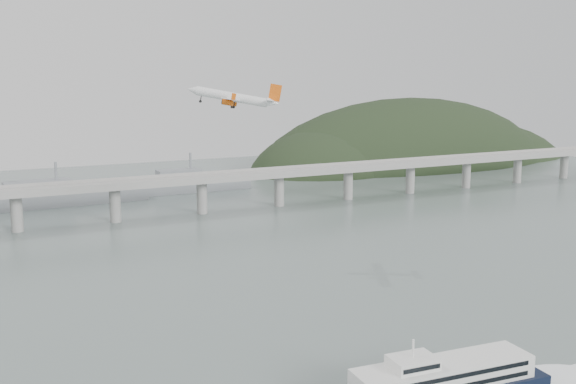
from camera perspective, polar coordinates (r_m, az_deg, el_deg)
ground at (r=212.14m, az=7.08°, el=-11.87°), size 900.00×900.00×0.00m
bridge at (r=383.27m, az=-10.29°, el=0.50°), size 800.00×22.00×23.90m
headland at (r=641.66m, az=11.12°, el=0.78°), size 365.00×155.00×156.00m
ferry at (r=173.47m, az=12.98°, el=-15.47°), size 90.83×21.45×17.13m
airliner at (r=263.12m, az=-4.58°, el=7.97°), size 33.52×31.56×9.83m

